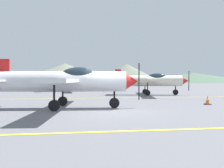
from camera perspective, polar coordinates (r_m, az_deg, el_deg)
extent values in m
plane|color=slate|center=(11.47, -0.28, -6.93)|extent=(400.00, 400.00, 0.00)
cube|color=yellow|center=(6.82, 4.77, -12.43)|extent=(80.00, 0.16, 0.01)
cube|color=yellow|center=(18.89, -3.06, -3.77)|extent=(80.00, 0.16, 0.01)
cylinder|color=silver|center=(12.35, -13.07, 0.67)|extent=(7.18, 1.75, 1.15)
cone|color=red|center=(12.24, 5.27, 0.69)|extent=(0.81, 1.04, 0.98)
cube|color=black|center=(12.31, 7.20, 0.68)|extent=(0.05, 0.13, 2.09)
ellipsoid|color=#1E2833|center=(12.21, -8.73, 2.30)|extent=(2.16, 1.12, 0.94)
cube|color=silver|center=(12.27, -11.16, 0.92)|extent=(1.93, 9.27, 0.17)
cube|color=silver|center=(13.33, -26.90, 0.83)|extent=(0.96, 2.77, 0.10)
cube|color=red|center=(13.34, -26.92, 3.30)|extent=(0.67, 0.18, 1.25)
cylinder|color=black|center=(12.17, 0.62, -2.60)|extent=(0.10, 0.10, 1.05)
cylinder|color=black|center=(12.22, 0.62, -5.06)|extent=(0.59, 0.17, 0.59)
cylinder|color=black|center=(11.29, -15.19, -2.92)|extent=(0.10, 0.10, 1.05)
cylinder|color=black|center=(11.34, -15.17, -5.57)|extent=(0.59, 0.17, 0.59)
cylinder|color=black|center=(13.54, -13.03, -2.26)|extent=(0.10, 0.10, 1.05)
cylinder|color=black|center=(13.58, -13.02, -4.47)|extent=(0.59, 0.17, 0.59)
cylinder|color=silver|center=(23.36, 9.62, 0.85)|extent=(7.20, 2.32, 1.15)
cone|color=red|center=(24.17, 18.88, 0.81)|extent=(0.89, 1.09, 0.98)
cube|color=black|center=(24.30, 19.82, 0.81)|extent=(0.06, 0.13, 2.09)
ellipsoid|color=#1E2833|center=(23.50, 11.90, 1.68)|extent=(2.22, 1.28, 0.94)
cube|color=silver|center=(23.42, 10.63, 0.97)|extent=(2.67, 9.26, 0.17)
cube|color=silver|center=(23.18, 1.64, 0.99)|extent=(1.18, 2.80, 0.10)
cube|color=red|center=(23.18, 1.64, 2.41)|extent=(0.67, 0.23, 1.25)
cylinder|color=black|center=(23.92, 16.59, -0.85)|extent=(0.10, 0.10, 1.05)
cylinder|color=black|center=(23.95, 16.58, -2.11)|extent=(0.60, 0.22, 0.59)
cylinder|color=black|center=(22.21, 9.45, -0.96)|extent=(0.10, 0.10, 1.05)
cylinder|color=black|center=(22.23, 9.45, -2.32)|extent=(0.60, 0.22, 0.59)
cylinder|color=black|center=(24.49, 8.79, -0.78)|extent=(0.10, 0.10, 1.05)
cylinder|color=black|center=(24.51, 8.78, -2.00)|extent=(0.60, 0.22, 0.59)
cylinder|color=white|center=(30.59, -11.03, 0.89)|extent=(7.19, 1.93, 1.15)
cone|color=#F2A519|center=(31.02, -3.77, 0.91)|extent=(0.84, 1.05, 0.98)
cube|color=black|center=(31.09, -3.01, 0.91)|extent=(0.06, 0.13, 2.09)
ellipsoid|color=#1E2833|center=(30.65, -9.27, 1.54)|extent=(2.18, 1.17, 0.94)
cube|color=white|center=(30.61, -10.25, 0.99)|extent=(2.16, 9.27, 0.17)
cube|color=white|center=(30.62, -17.10, 0.96)|extent=(1.03, 2.78, 0.10)
cube|color=#F2A519|center=(30.62, -17.11, 2.03)|extent=(0.67, 0.20, 1.25)
cylinder|color=black|center=(30.88, -5.59, -0.39)|extent=(0.10, 0.10, 1.05)
cylinder|color=black|center=(30.89, -5.59, -1.37)|extent=(0.60, 0.19, 0.59)
cylinder|color=black|center=(29.44, -11.33, -0.48)|extent=(0.10, 0.10, 1.05)
cylinder|color=black|center=(29.46, -11.32, -1.50)|extent=(0.60, 0.19, 0.59)
cylinder|color=black|center=(31.74, -11.50, -0.37)|extent=(0.10, 0.10, 1.05)
cylinder|color=black|center=(31.76, -11.49, -1.32)|extent=(0.60, 0.19, 0.59)
cube|color=black|center=(15.32, 24.14, -4.93)|extent=(0.36, 0.36, 0.04)
cone|color=orange|center=(15.29, 24.15, -3.84)|extent=(0.29, 0.29, 0.55)
cylinder|color=white|center=(15.29, 24.15, -3.73)|extent=(0.20, 0.20, 0.08)
cone|color=slate|center=(156.19, -12.46, 2.93)|extent=(68.97, 68.97, 13.55)
cone|color=slate|center=(150.44, 3.90, 2.90)|extent=(50.71, 50.71, 12.91)
cone|color=#4C6651|center=(157.01, 20.78, 1.60)|extent=(81.19, 81.19, 6.59)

